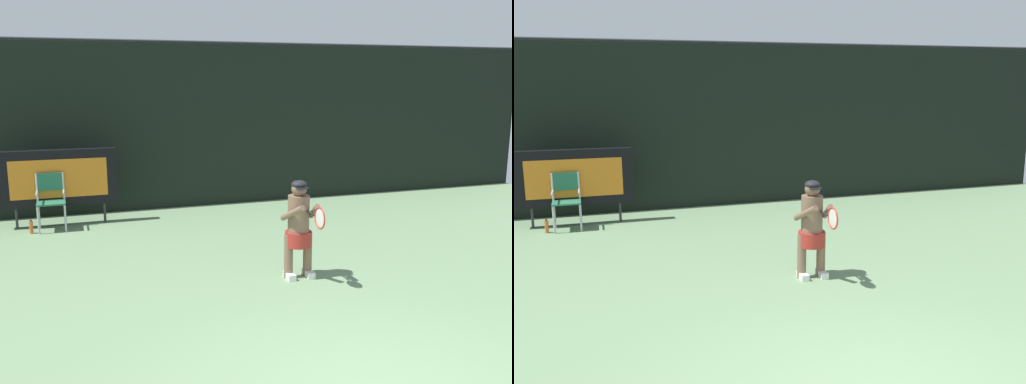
% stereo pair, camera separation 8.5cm
% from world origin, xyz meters
% --- Properties ---
extents(backdrop_screen, '(18.00, 0.12, 3.66)m').
position_xyz_m(backdrop_screen, '(0.00, 8.50, 1.81)').
color(backdrop_screen, black).
rests_on(backdrop_screen, ground).
extents(scoreboard, '(2.20, 0.21, 1.50)m').
position_xyz_m(scoreboard, '(-2.68, 7.63, 0.95)').
color(scoreboard, black).
rests_on(scoreboard, ground).
extents(umpire_chair, '(0.52, 0.44, 1.08)m').
position_xyz_m(umpire_chair, '(-2.84, 7.34, 0.62)').
color(umpire_chair, '#B7B7BC').
rests_on(umpire_chair, ground).
extents(water_bottle, '(0.07, 0.07, 0.27)m').
position_xyz_m(water_bottle, '(-3.22, 7.15, 0.12)').
color(water_bottle, '#CC5F26').
rests_on(water_bottle, ground).
extents(tennis_player, '(0.54, 0.61, 1.44)m').
position_xyz_m(tennis_player, '(0.60, 3.40, 0.77)').
color(tennis_player, white).
rests_on(tennis_player, ground).
extents(tennis_racket, '(0.03, 0.60, 0.31)m').
position_xyz_m(tennis_racket, '(0.68, 2.92, 1.00)').
color(tennis_racket, black).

